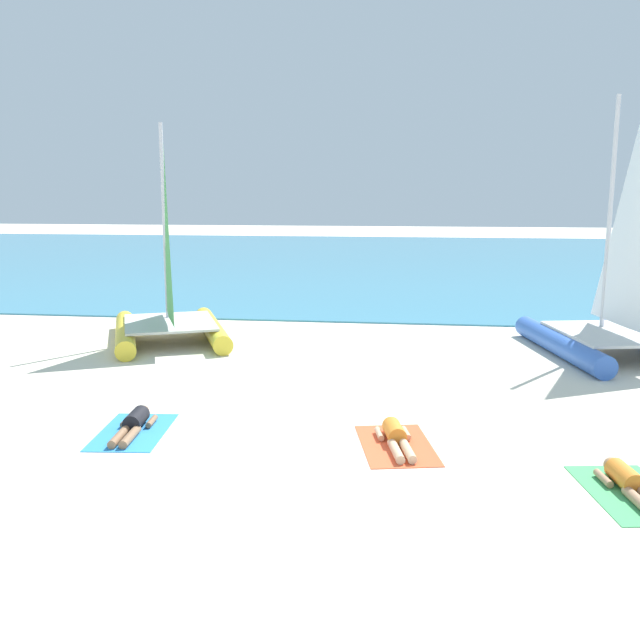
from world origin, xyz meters
TOP-DOWN VIEW (x-y plane):
  - ground_plane at (0.00, 10.00)m, footprint 120.00×120.00m
  - ocean_water at (0.00, 30.97)m, footprint 120.00×40.00m
  - sailboat_yellow at (-4.42, 7.68)m, footprint 4.31×5.15m
  - sailboat_blue at (6.88, 7.53)m, footprint 3.97×5.31m
  - towel_left at (-2.61, 0.69)m, footprint 1.28×2.00m
  - sunbather_left at (-2.61, 0.75)m, footprint 0.58×1.57m
  - towel_middle at (1.79, 0.64)m, footprint 1.47×2.09m
  - sunbather_middle at (1.78, 0.70)m, footprint 0.71×1.56m
  - towel_right at (4.95, -0.78)m, footprint 1.39×2.05m
  - sunbather_right at (4.94, -0.71)m, footprint 0.65×1.57m

SIDE VIEW (x-z plane):
  - ground_plane at x=0.00m, z-range 0.00..0.00m
  - towel_left at x=-2.61m, z-range 0.00..0.01m
  - towel_middle at x=1.79m, z-range 0.00..0.01m
  - towel_right at x=4.95m, z-range 0.00..0.01m
  - ocean_water at x=0.00m, z-range 0.00..0.05m
  - sunbather_left at x=-2.61m, z-range -0.02..0.28m
  - sunbather_middle at x=1.78m, z-range -0.02..0.28m
  - sunbather_right at x=4.94m, z-range -0.02..0.28m
  - sailboat_yellow at x=-4.42m, z-range -2.02..3.73m
  - sailboat_blue at x=6.88m, z-range -2.19..4.06m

